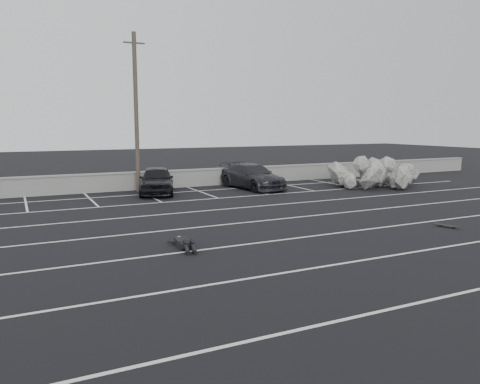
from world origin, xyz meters
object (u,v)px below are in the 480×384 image
person (183,239)px  skateboard (447,226)px  trash_bin (338,172)px  car_right (252,176)px  riprap_pile (376,177)px  car_left (157,180)px  utility_pole (136,113)px

person → skateboard: 9.82m
trash_bin → person: size_ratio=0.39×
car_right → skateboard: 12.70m
car_right → skateboard: bearing=-89.6°
person → riprap_pile: bearing=33.4°
car_left → trash_bin: (13.60, 1.60, -0.31)m
car_right → trash_bin: (7.90, 2.05, -0.28)m
riprap_pile → person: riprap_pile is taller
car_right → person: bearing=-133.4°
car_right → trash_bin: 8.17m
utility_pole → trash_bin: bearing=1.6°
trash_bin → skateboard: bearing=-113.4°
utility_pole → trash_bin: 14.87m
utility_pole → person: size_ratio=3.92×
car_left → person: (-2.41, -11.31, -0.54)m
utility_pole → person: 13.30m
car_left → trash_bin: bearing=24.0°
utility_pole → person: (-1.69, -12.51, -4.21)m
riprap_pile → skateboard: size_ratio=9.18×
utility_pole → skateboard: 16.89m
car_left → riprap_pile: (13.05, -2.85, -0.20)m
car_left → riprap_pile: riprap_pile is taller
utility_pole → skateboard: bearing=-60.7°
utility_pole → riprap_pile: utility_pole is taller
car_left → utility_pole: 3.93m
trash_bin → skateboard: size_ratio=1.20×
utility_pole → riprap_pile: 14.86m
riprap_pile → skateboard: riprap_pile is taller
car_right → skateboard: size_ratio=6.80×
utility_pole → riprap_pile: size_ratio=1.29×
trash_bin → riprap_pile: size_ratio=0.13×
utility_pole → riprap_pile: bearing=-16.4°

